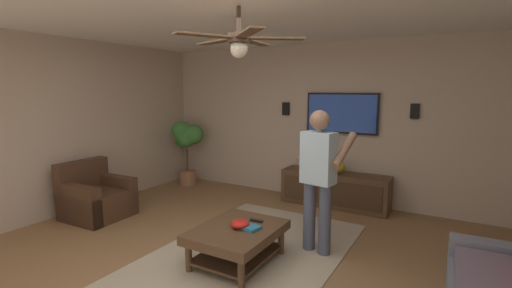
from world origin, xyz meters
TOP-DOWN VIEW (x-y plane):
  - ground_plane at (0.00, 0.00)m, footprint 7.35×7.35m
  - wall_back_tv at (3.11, 0.00)m, footprint 0.10×6.26m
  - wall_side_far at (0.00, 3.08)m, footprint 6.32×0.10m
  - area_rug at (0.60, -0.05)m, footprint 3.08×1.94m
  - armchair at (0.53, 2.52)m, footprint 0.83×0.84m
  - coffee_table at (0.40, -0.05)m, footprint 1.00×0.80m
  - media_console at (2.78, -0.36)m, footprint 0.45×1.70m
  - tv at (3.02, -0.36)m, footprint 0.05×1.16m
  - person_standing at (1.09, -0.70)m, footprint 0.59×0.60m
  - potted_plant_tall at (2.58, 2.54)m, footprint 0.49×0.66m
  - bowl at (0.40, -0.09)m, footprint 0.20×0.20m
  - remote_white at (0.41, -0.11)m, footprint 0.06×0.15m
  - remote_black at (0.65, -0.14)m, footprint 0.04×0.15m
  - remote_grey at (0.46, -0.02)m, footprint 0.10×0.15m
  - book at (0.42, -0.18)m, footprint 0.20×0.25m
  - vase_round at (2.76, -0.40)m, footprint 0.22×0.22m
  - wall_speaker_left at (3.03, -1.44)m, footprint 0.06×0.12m
  - wall_speaker_right at (3.03, 0.64)m, footprint 0.06×0.12m
  - ceiling_fan at (0.18, -0.24)m, footprint 1.16×1.12m

SIDE VIEW (x-z plane):
  - ground_plane at x=0.00m, z-range 0.00..0.00m
  - area_rug at x=0.60m, z-range 0.00..0.01m
  - media_console at x=2.78m, z-range 0.00..0.55m
  - armchair at x=0.53m, z-range -0.13..0.69m
  - coffee_table at x=0.40m, z-range 0.10..0.50m
  - remote_white at x=0.41m, z-range 0.40..0.42m
  - remote_black at x=0.65m, z-range 0.40..0.42m
  - remote_grey at x=0.46m, z-range 0.40..0.42m
  - book at x=0.42m, z-range 0.40..0.44m
  - bowl at x=0.40m, z-range 0.40..0.49m
  - vase_round at x=2.76m, z-range 0.55..0.77m
  - potted_plant_tall at x=2.58m, z-range 0.24..1.50m
  - person_standing at x=1.09m, z-range 0.11..1.75m
  - wall_back_tv at x=3.11m, z-range 0.00..2.62m
  - wall_side_far at x=0.00m, z-range 0.00..2.62m
  - tv at x=3.02m, z-range 1.16..1.81m
  - wall_speaker_right at x=3.03m, z-range 1.42..1.64m
  - wall_speaker_left at x=3.03m, z-range 1.44..1.66m
  - ceiling_fan at x=0.18m, z-range 2.07..2.53m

